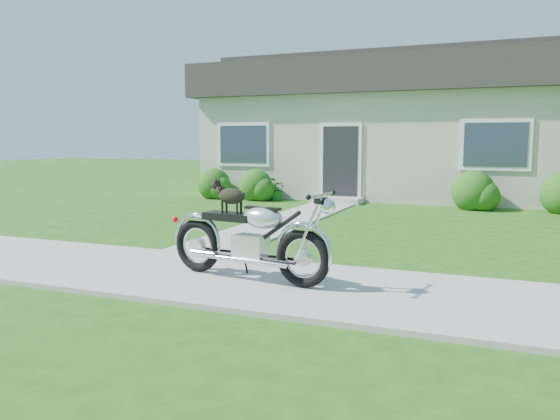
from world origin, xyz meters
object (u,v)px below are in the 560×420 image
(potted_plant_left, at_px, (277,189))
(potted_plant_right, at_px, (466,196))
(house, at_px, (412,126))
(motorcycle_with_dog, at_px, (250,237))

(potted_plant_left, distance_m, potted_plant_right, 5.13)
(house, xyz_separation_m, potted_plant_left, (-3.24, -3.44, -1.82))
(potted_plant_left, bearing_deg, motorcycle_with_dog, -69.65)
(house, height_order, motorcycle_with_dog, house)
(house, bearing_deg, potted_plant_right, -61.31)
(potted_plant_right, height_order, motorcycle_with_dog, motorcycle_with_dog)
(potted_plant_left, xyz_separation_m, motorcycle_with_dog, (3.19, -8.60, 0.22))
(potted_plant_left, relative_size, potted_plant_right, 1.01)
(house, distance_m, potted_plant_right, 4.33)
(potted_plant_right, bearing_deg, motorcycle_with_dog, -102.70)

